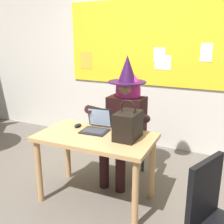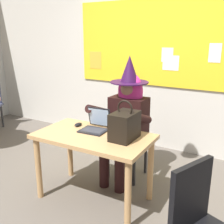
% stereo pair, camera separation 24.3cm
% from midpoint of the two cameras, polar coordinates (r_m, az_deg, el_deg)
% --- Properties ---
extents(ground_plane, '(24.00, 24.00, 0.00)m').
position_cam_midpoint_polar(ground_plane, '(2.92, -4.41, -18.65)').
color(ground_plane, '#5B544C').
extents(wall_back_bulletin, '(6.67, 1.86, 2.99)m').
position_cam_midpoint_polar(wall_back_bulletin, '(4.02, 10.57, 13.57)').
color(wall_back_bulletin, beige).
rests_on(wall_back_bulletin, ground).
extents(desk_main, '(1.17, 0.68, 0.71)m').
position_cam_midpoint_polar(desk_main, '(2.69, -1.36, -7.04)').
color(desk_main, tan).
rests_on(desk_main, ground).
extents(chair_at_desk, '(0.43, 0.43, 0.91)m').
position_cam_midpoint_polar(chair_at_desk, '(3.25, 6.12, -4.72)').
color(chair_at_desk, black).
rests_on(chair_at_desk, ground).
extents(person_costumed, '(0.60, 0.68, 1.45)m').
position_cam_midpoint_polar(person_costumed, '(3.06, 5.33, -0.38)').
color(person_costumed, black).
rests_on(person_costumed, ground).
extents(laptop, '(0.28, 0.29, 0.22)m').
position_cam_midpoint_polar(laptop, '(2.76, -0.97, -2.87)').
color(laptop, black).
rests_on(laptop, desk_main).
extents(computer_mouse, '(0.06, 0.10, 0.03)m').
position_cam_midpoint_polar(computer_mouse, '(2.90, -4.85, -2.71)').
color(computer_mouse, black).
rests_on(computer_mouse, desk_main).
extents(handbag, '(0.20, 0.30, 0.38)m').
position_cam_midpoint_polar(handbag, '(2.51, 5.50, -2.92)').
color(handbag, black).
rests_on(handbag, desk_main).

